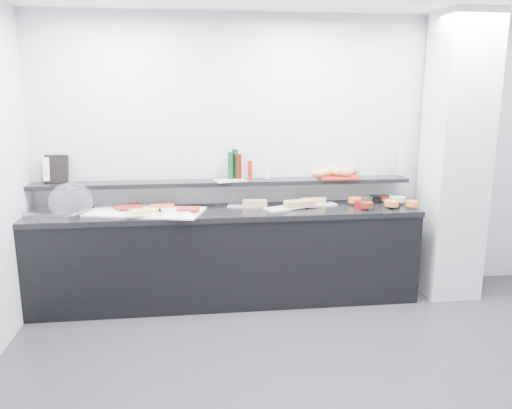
{
  "coord_description": "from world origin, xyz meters",
  "views": [
    {
      "loc": [
        -0.98,
        -2.83,
        1.95
      ],
      "look_at": [
        -0.45,
        1.45,
        1.0
      ],
      "focal_mm": 35.0,
      "sensor_mm": 36.0,
      "label": 1
    }
  ],
  "objects": [
    {
      "name": "carafe",
      "position": [
        1.06,
        1.88,
        1.3
      ],
      "size": [
        0.12,
        0.12,
        0.3
      ],
      "primitive_type": "cylinder",
      "rotation": [
        0.0,
        0.0,
        -0.26
      ],
      "color": "white",
      "rests_on": "wall_shelf"
    },
    {
      "name": "linen_runner",
      "position": [
        -1.44,
        1.69,
        0.91
      ],
      "size": [
        1.12,
        0.74,
        0.01
      ],
      "primitive_type": "cube",
      "rotation": [
        0.0,
        0.0,
        -0.27
      ],
      "color": "white",
      "rests_on": "counter_top"
    },
    {
      "name": "counter_top",
      "position": [
        -0.7,
        1.7,
        0.88
      ],
      "size": [
        3.62,
        0.62,
        0.05
      ],
      "primitive_type": "cube",
      "color": "black",
      "rests_on": "buffet_cabinet"
    },
    {
      "name": "sandwich_food_mid",
      "position": [
        -0.0,
        1.68,
        0.94
      ],
      "size": [
        0.3,
        0.16,
        0.06
      ],
      "primitive_type": "cube",
      "rotation": [
        0.0,
        0.0,
        0.17
      ],
      "color": "tan",
      "rests_on": "sandwich_plate_mid"
    },
    {
      "name": "bottle_brown",
      "position": [
        -0.57,
        1.88,
        1.28
      ],
      "size": [
        0.08,
        0.08,
        0.24
      ],
      "primitive_type": "cylinder",
      "rotation": [
        0.0,
        0.0,
        -0.42
      ],
      "color": "#3A160A",
      "rests_on": "condiment_tray"
    },
    {
      "name": "bread_roll_mide",
      "position": [
        0.43,
        1.88,
        1.21
      ],
      "size": [
        0.17,
        0.13,
        0.08
      ],
      "primitive_type": "ellipsoid",
      "rotation": [
        0.0,
        0.0,
        0.24
      ],
      "color": "tan",
      "rests_on": "bread_tray"
    },
    {
      "name": "bottle_green_a",
      "position": [
        -0.64,
        1.88,
        1.29
      ],
      "size": [
        0.06,
        0.06,
        0.26
      ],
      "primitive_type": "cylinder",
      "rotation": [
        0.0,
        0.0,
        0.21
      ],
      "color": "#103D1C",
      "rests_on": "condiment_tray"
    },
    {
      "name": "bread_roll_nw",
      "position": [
        0.29,
        1.91,
        1.21
      ],
      "size": [
        0.16,
        0.13,
        0.08
      ],
      "primitive_type": "ellipsoid",
      "rotation": [
        0.0,
        0.0,
        0.31
      ],
      "color": "gold",
      "rests_on": "bread_tray"
    },
    {
      "name": "tongs_mid",
      "position": [
        -0.08,
        1.59,
        0.92
      ],
      "size": [
        0.15,
        0.06,
        0.01
      ],
      "primitive_type": "cylinder",
      "rotation": [
        0.0,
        1.57,
        0.35
      ],
      "color": "silver",
      "rests_on": "sandwich_plate_mid"
    },
    {
      "name": "food_salmon",
      "position": [
        -1.29,
        1.8,
        0.94
      ],
      "size": [
        0.23,
        0.15,
        0.02
      ],
      "primitive_type": "cube",
      "rotation": [
        0.0,
        0.0,
        -0.04
      ],
      "color": "#E1502E",
      "rests_on": "platter_salmon"
    },
    {
      "name": "fill_black_fruit",
      "position": [
        1.05,
        1.55,
        0.95
      ],
      "size": [
        0.14,
        0.14,
        0.05
      ],
      "primitive_type": "cylinder",
      "rotation": [
        0.0,
        0.0,
        0.37
      ],
      "color": "orange",
      "rests_on": "bowl_black_fruit"
    },
    {
      "name": "food_cheese",
      "position": [
        -1.43,
        1.56,
        0.94
      ],
      "size": [
        0.25,
        0.21,
        0.02
      ],
      "primitive_type": "cube",
      "rotation": [
        0.0,
        0.0,
        0.37
      ],
      "color": "#CDC94F",
      "rests_on": "platter_cheese"
    },
    {
      "name": "platter_meat_a",
      "position": [
        -1.78,
        1.8,
        0.92
      ],
      "size": [
        0.31,
        0.25,
        0.01
      ],
      "primitive_type": "cube",
      "rotation": [
        0.0,
        0.0,
        -0.28
      ],
      "color": "white",
      "rests_on": "linen_runner"
    },
    {
      "name": "platter_meat_b",
      "position": [
        -1.17,
        1.62,
        0.92
      ],
      "size": [
        0.37,
        0.31,
        0.01
      ],
      "primitive_type": "cube",
      "rotation": [
        0.0,
        0.0,
        -0.41
      ],
      "color": "white",
      "rests_on": "linen_runner"
    },
    {
      "name": "fill_glass_fruit",
      "position": [
        0.56,
        1.78,
        0.95
      ],
      "size": [
        0.15,
        0.15,
        0.05
      ],
      "primitive_type": "cylinder",
      "rotation": [
        0.0,
        0.0,
        -0.19
      ],
      "color": "orange",
      "rests_on": "bowl_glass_fruit"
    },
    {
      "name": "sandwich_plate_mid",
      "position": [
        -0.15,
        1.68,
        0.91
      ],
      "size": [
        0.41,
        0.3,
        0.01
      ],
      "primitive_type": "cube",
      "rotation": [
        0.0,
        0.0,
        0.41
      ],
      "color": "white",
      "rests_on": "counter_top"
    },
    {
      "name": "cloche_dome",
      "position": [
        -2.08,
        1.67,
        1.03
      ],
      "size": [
        0.45,
        0.38,
        0.34
      ],
      "primitive_type": "ellipsoid",
      "rotation": [
        0.0,
        0.0,
        0.39
      ],
      "color": "white",
      "rests_on": "cloche_base"
    },
    {
      "name": "food_meat_b",
      "position": [
        -1.05,
        1.61,
        0.94
      ],
      "size": [
        0.21,
        0.14,
        0.02
      ],
      "primitive_type": "cube",
      "rotation": [
        0.0,
        0.0,
        -0.08
      ],
      "color": "maroon",
      "rests_on": "platter_meat_b"
    },
    {
      "name": "bread_roll_midw",
      "position": [
        0.32,
        1.9,
        1.21
      ],
      "size": [
        0.13,
        0.09,
        0.08
      ],
      "primitive_type": "ellipsoid",
      "rotation": [
        0.0,
        0.0,
        0.16
      ],
      "color": "tan",
      "rests_on": "bread_tray"
    },
    {
      "name": "shaker_pepper",
      "position": [
        -0.3,
        1.86,
        1.2
      ],
      "size": [
        0.03,
        0.03,
        0.07
      ],
      "primitive_type": "cylinder",
      "rotation": [
        0.0,
        0.0,
        -0.09
      ],
      "color": "white",
      "rests_on": "condiment_tray"
    },
    {
      "name": "condiment_tray",
      "position": [
        -0.65,
        1.84,
        1.16
      ],
      "size": [
        0.33,
        0.25,
        0.01
      ],
      "primitive_type": "cube",
      "rotation": [
        0.0,
        0.0,
        0.28
      ],
      "color": "silver",
      "rests_on": "wall_shelf"
    },
    {
      "name": "shaker_salt",
      "position": [
        -0.29,
        1.85,
        1.2
      ],
      "size": [
        0.04,
        0.04,
        0.07
      ],
      "primitive_type": "cylinder",
      "rotation": [
        0.0,
        0.0,
        -0.11
      ],
      "color": "white",
      "rests_on": "condiment_tray"
    },
    {
      "name": "bottle_green_b",
      "position": [
        -0.59,
        1.93,
        1.3
      ],
      "size": [
        0.07,
        0.07,
        0.28
      ],
      "primitive_type": "cylinder",
      "rotation": [
        0.0,
        0.0,
        -0.3
      ],
      "color": "#0F371A",
      "rests_on": "condiment_tray"
    },
    {
      "name": "bread_roll_se",
      "position": [
        0.48,
        1.84,
        1.21
      ],
      "size": [
        0.16,
        0.14,
        0.08
      ],
      "primitive_type": "ellipsoid",
      "rotation": [
        0.0,
        0.0,
        -0.4
      ],
      "color": "#B77D45",
      "rests_on": "bread_tray"
    },
    {
      "name": "bowl_black_jam",
      "position": [
        0.8,
        1.84,
        0.94
      ],
      "size": [
        0.14,
        0.14,
        0.07
      ],
      "primitive_type": "cylinder",
      "rotation": [
        0.0,
        0.0,
        -0.18
      ],
      "color": "black",
      "rests_on": "counter_top"
    },
    {
      "name": "platter_salmon",
      "position": [
        -1.47,
        1.81,
        0.92
      ],
      "size": [
        0.38,
        0.31,
        0.01
      ],
      "primitive_type": "cube",
      "rotation": [
        0.0,
        0.0,
        -0.29
      ],
      "color": "white",
      "rests_on": "linen_runner"
    },
    {
      "name": "bread_roll_sw",
      "position": [
        0.19,
        1.8,
        1.21
      ],
      "size": [
        0.14,
        0.1,
        0.08
      ],
      "primitive_type": "ellipsoid",
      "rotation": [
        0.0,
        0.0,
        -0.14
      ],
      "color": "tan",
      "rests_on": "bread_tray"
    },
    {
      "name": "fill_glass_salmon",
      "position": [
        0.87,
        1.58,
        0.95
      ],
      "size": [
        0.18,
        0.18,
        0.05
      ],
      "primitive_type": "cylinder",
      "rotation": [
        0.0,
        0.0,
        0.41
      ],
      "color": "orange",
      "rests_on": "bowl_glass_salmon"
    },
    {
      "name": "tongs_left",
      "position": [
        -0.4,
        1.78,
        0.92
      ],
      "size": [
        0.16,
        0.01,
        0.01
      ],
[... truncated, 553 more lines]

